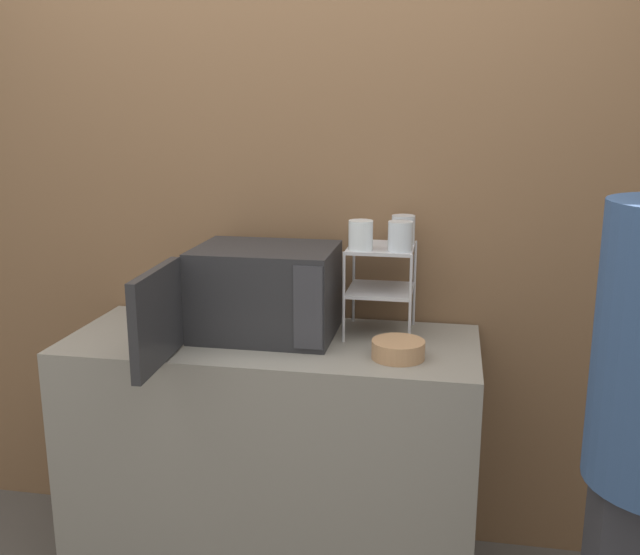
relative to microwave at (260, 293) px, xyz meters
name	(u,v)px	position (x,y,z in m)	size (l,w,h in m)	color
wall_back	(292,216)	(0.04, 0.31, 0.23)	(8.00, 0.06, 2.60)	brown
counter	(273,457)	(0.04, -0.03, -0.62)	(1.45, 0.60, 0.91)	gray
microwave	(260,293)	(0.00, 0.00, 0.00)	(0.52, 0.75, 0.32)	#262628
dish_rack	(381,271)	(0.41, 0.11, 0.07)	(0.24, 0.26, 0.32)	#B2B2B7
glass_front_left	(361,235)	(0.35, 0.04, 0.21)	(0.08, 0.08, 0.10)	silver
glass_back_right	(403,229)	(0.48, 0.18, 0.21)	(0.08, 0.08, 0.10)	silver
glass_front_right	(400,236)	(0.48, 0.04, 0.21)	(0.08, 0.08, 0.10)	silver
bowl	(398,350)	(0.50, -0.14, -0.13)	(0.17, 0.17, 0.06)	#AD7F56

